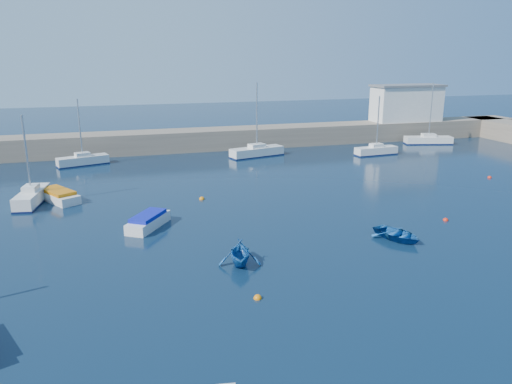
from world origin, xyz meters
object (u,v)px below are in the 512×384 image
object	(u,v)px
motorboat_1	(148,221)
dinghy_center	(397,234)
dinghy_left	(240,252)
sailboat_3	(32,197)
sailboat_8	(428,140)
sailboat_6	(257,151)
motorboat_2	(58,195)
sailboat_7	(376,150)
sailboat_5	(83,160)
harbor_office	(406,104)

from	to	relation	value
motorboat_1	dinghy_center	bearing A→B (deg)	9.10
dinghy_left	sailboat_3	bearing A→B (deg)	142.00
sailboat_8	dinghy_center	distance (m)	40.21
sailboat_3	sailboat_6	bearing A→B (deg)	40.17
motorboat_1	motorboat_2	xyz separation A→B (m)	(-6.85, 9.19, -0.01)
sailboat_8	motorboat_1	distance (m)	47.48
sailboat_6	dinghy_center	distance (m)	30.07
sailboat_7	sailboat_8	xyz separation A→B (m)	(11.06, 4.98, 0.01)
motorboat_2	dinghy_left	size ratio (longest dim) A/B	1.72
sailboat_8	dinghy_left	xyz separation A→B (m)	(-36.05, -32.74, 0.21)
sailboat_6	dinghy_left	bearing A→B (deg)	146.91
sailboat_3	motorboat_2	bearing A→B (deg)	19.48
sailboat_3	motorboat_1	xyz separation A→B (m)	(8.86, -8.85, -0.15)
sailboat_8	sailboat_5	bearing A→B (deg)	106.05
sailboat_5	sailboat_3	bearing A→B (deg)	148.80
sailboat_5	dinghy_left	bearing A→B (deg)	179.91
harbor_office	sailboat_8	xyz separation A→B (m)	(0.65, -5.07, -4.53)
sailboat_6	motorboat_2	xyz separation A→B (m)	(-21.92, -13.55, -0.15)
harbor_office	sailboat_6	distance (m)	26.28
sailboat_6	dinghy_center	world-z (taller)	sailboat_6
harbor_office	motorboat_1	xyz separation A→B (m)	(-40.07, -29.48, -4.62)
sailboat_6	sailboat_5	bearing A→B (deg)	73.23
sailboat_5	dinghy_center	size ratio (longest dim) A/B	2.11
harbor_office	sailboat_6	bearing A→B (deg)	-164.91
sailboat_5	dinghy_left	xyz separation A→B (m)	(9.95, -31.84, 0.19)
harbor_office	dinghy_left	distance (m)	51.97
dinghy_center	dinghy_left	world-z (taller)	dinghy_left
dinghy_left	sailboat_5	bearing A→B (deg)	121.10
sailboat_5	sailboat_8	world-z (taller)	sailboat_8
dinghy_left	sailboat_8	bearing A→B (deg)	56.00
harbor_office	dinghy_center	distance (m)	44.21
sailboat_8	sailboat_7	bearing A→B (deg)	129.18
sailboat_5	harbor_office	bearing A→B (deg)	-99.94
sailboat_3	harbor_office	bearing A→B (deg)	32.90
motorboat_2	dinghy_left	distance (m)	20.97
harbor_office	motorboat_2	distance (m)	51.33
sailboat_3	sailboat_5	size ratio (longest dim) A/B	1.00
motorboat_1	harbor_office	bearing A→B (deg)	69.98
motorboat_2	dinghy_left	xyz separation A→B (m)	(11.53, -17.51, 0.31)
harbor_office	motorboat_2	world-z (taller)	harbor_office
sailboat_8	motorboat_1	xyz separation A→B (m)	(-40.72, -24.41, -0.08)
sailboat_3	sailboat_6	size ratio (longest dim) A/B	0.84
harbor_office	motorboat_2	size ratio (longest dim) A/B	1.97
motorboat_1	dinghy_left	size ratio (longest dim) A/B	1.47
sailboat_7	motorboat_1	bearing A→B (deg)	118.85
harbor_office	sailboat_6	world-z (taller)	sailboat_6
sailboat_8	sailboat_3	bearing A→B (deg)	122.36
sailboat_5	dinghy_center	xyz separation A→B (m)	(21.29, -30.83, -0.22)
harbor_office	sailboat_3	world-z (taller)	harbor_office
sailboat_5	dinghy_center	bearing A→B (deg)	-162.80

